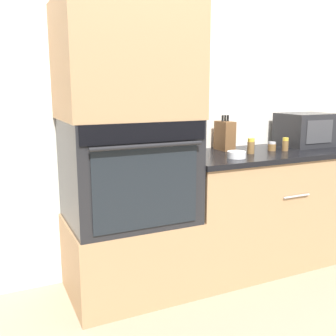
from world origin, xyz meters
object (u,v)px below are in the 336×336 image
at_px(knife_block, 225,136).
at_px(microwave, 306,130).
at_px(condiment_jar_near, 251,146).
at_px(condiment_jar_far, 285,144).
at_px(wall_oven, 129,170).
at_px(bowl, 236,155).
at_px(condiment_jar_mid, 272,146).

bearing_deg(knife_block, microwave, -6.95).
distance_m(condiment_jar_near, condiment_jar_far, 0.30).
relative_size(wall_oven, bowl, 6.15).
height_order(knife_block, condiment_jar_far, knife_block).
height_order(wall_oven, knife_block, wall_oven).
distance_m(wall_oven, condiment_jar_far, 1.20).
relative_size(knife_block, condiment_jar_mid, 3.95).
relative_size(condiment_jar_near, condiment_jar_mid, 1.66).
distance_m(bowl, condiment_jar_near, 0.22).
height_order(bowl, condiment_jar_near, condiment_jar_near).
relative_size(microwave, condiment_jar_mid, 6.35).
bearing_deg(condiment_jar_near, bowl, -151.94).
bearing_deg(knife_block, condiment_jar_far, -30.46).
height_order(condiment_jar_near, condiment_jar_mid, condiment_jar_near).
bearing_deg(bowl, microwave, 15.80).
bearing_deg(knife_block, wall_oven, -167.84).
xyz_separation_m(microwave, knife_block, (-0.71, 0.09, -0.02)).
relative_size(wall_oven, condiment_jar_far, 7.82).
relative_size(wall_oven, microwave, 1.83).
relative_size(wall_oven, condiment_jar_mid, 11.64).
bearing_deg(condiment_jar_mid, knife_block, 149.21).
relative_size(microwave, condiment_jar_far, 4.27).
height_order(knife_block, bowl, knife_block).
bearing_deg(wall_oven, bowl, -11.64).
relative_size(condiment_jar_near, condiment_jar_far, 1.12).
relative_size(bowl, condiment_jar_far, 1.27).
relative_size(wall_oven, knife_block, 2.95).
relative_size(condiment_jar_mid, condiment_jar_far, 0.67).
bearing_deg(condiment_jar_mid, microwave, 12.37).
xyz_separation_m(condiment_jar_near, condiment_jar_mid, (0.22, 0.04, -0.02)).
xyz_separation_m(bowl, condiment_jar_mid, (0.41, 0.14, 0.01)).
bearing_deg(condiment_jar_far, condiment_jar_mid, 150.74).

